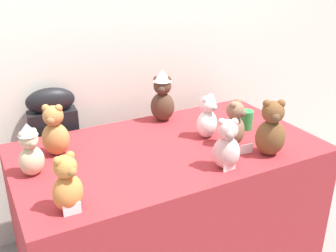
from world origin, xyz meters
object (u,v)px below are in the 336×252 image
object	(u,v)px
teddy_bear_mocha	(234,125)
teddy_bear_blush	(227,145)
teddy_bear_cocoa	(162,96)
teddy_bear_chestnut	(271,130)
teddy_bear_caramel	(55,132)
party_cup_green	(246,120)
teddy_bear_sand	(30,150)
teddy_bear_ginger	(67,184)
display_table	(168,210)
teddy_bear_snow	(207,118)
instrument_case	(59,166)

from	to	relation	value
teddy_bear_mocha	teddy_bear_blush	bearing A→B (deg)	-161.20
teddy_bear_cocoa	teddy_bear_chestnut	distance (m)	0.71
teddy_bear_caramel	party_cup_green	bearing A→B (deg)	18.11
teddy_bear_sand	teddy_bear_chestnut	distance (m)	1.15
teddy_bear_blush	teddy_bear_mocha	xyz separation A→B (m)	(0.18, 0.18, -0.00)
teddy_bear_blush	party_cup_green	world-z (taller)	teddy_bear_blush
teddy_bear_chestnut	teddy_bear_caramel	bearing A→B (deg)	178.87
teddy_bear_ginger	teddy_bear_cocoa	xyz separation A→B (m)	(0.74, 0.65, 0.04)
display_table	teddy_bear_mocha	distance (m)	0.62
teddy_bear_snow	teddy_bear_caramel	xyz separation A→B (m)	(-0.78, 0.18, 0.01)
display_table	teddy_bear_caramel	world-z (taller)	teddy_bear_caramel
instrument_case	teddy_bear_mocha	distance (m)	1.13
teddy_bear_blush	display_table	bearing A→B (deg)	138.40
teddy_bear_snow	instrument_case	bearing A→B (deg)	119.46
teddy_bear_chestnut	teddy_bear_snow	bearing A→B (deg)	143.44
teddy_bear_mocha	teddy_bear_chestnut	world-z (taller)	teddy_bear_chestnut
teddy_bear_ginger	teddy_bear_sand	world-z (taller)	teddy_bear_sand
display_table	teddy_bear_chestnut	world-z (taller)	teddy_bear_chestnut
teddy_bear_sand	teddy_bear_caramel	bearing A→B (deg)	30.01
instrument_case	teddy_bear_sand	size ratio (longest dim) A/B	4.06
teddy_bear_mocha	party_cup_green	size ratio (longest dim) A/B	2.29
instrument_case	teddy_bear_caramel	xyz separation A→B (m)	(-0.07, -0.38, 0.40)
teddy_bear_snow	party_cup_green	world-z (taller)	teddy_bear_snow
teddy_bear_blush	teddy_bear_chestnut	world-z (taller)	teddy_bear_chestnut
teddy_bear_ginger	party_cup_green	world-z (taller)	teddy_bear_ginger
display_table	teddy_bear_snow	distance (m)	0.57
teddy_bear_mocha	teddy_bear_snow	bearing A→B (deg)	87.50
teddy_bear_snow	teddy_bear_sand	xyz separation A→B (m)	(-0.93, 0.02, 0.01)
teddy_bear_blush	teddy_bear_sand	size ratio (longest dim) A/B	0.99
teddy_bear_caramel	teddy_bear_blush	bearing A→B (deg)	-9.05
teddy_bear_ginger	teddy_bear_blush	size ratio (longest dim) A/B	0.97
teddy_bear_cocoa	teddy_bear_sand	size ratio (longest dim) A/B	1.25
teddy_bear_snow	teddy_bear_blush	xyz separation A→B (m)	(-0.11, -0.34, 0.00)
teddy_bear_ginger	teddy_bear_caramel	world-z (taller)	teddy_bear_caramel
teddy_bear_sand	teddy_bear_ginger	bearing A→B (deg)	-94.19
display_table	teddy_bear_blush	world-z (taller)	teddy_bear_blush
teddy_bear_caramel	teddy_bear_sand	bearing A→B (deg)	-105.33
teddy_bear_blush	teddy_bear_ginger	bearing A→B (deg)	-155.79
teddy_bear_sand	teddy_bear_chestnut	xyz separation A→B (m)	(1.09, -0.35, 0.01)
teddy_bear_chestnut	teddy_bear_blush	bearing A→B (deg)	-150.97
teddy_bear_sand	party_cup_green	bearing A→B (deg)	-18.06
teddy_bear_sand	teddy_bear_mocha	distance (m)	1.01
teddy_bear_mocha	teddy_bear_sand	bearing A→B (deg)	143.19
instrument_case	teddy_bear_sand	bearing A→B (deg)	-107.04
teddy_bear_caramel	teddy_bear_chestnut	size ratio (longest dim) A/B	0.91
teddy_bear_chestnut	party_cup_green	bearing A→B (deg)	99.32
teddy_bear_blush	teddy_bear_mocha	distance (m)	0.26
display_table	teddy_bear_chestnut	xyz separation A→B (m)	(0.41, -0.31, 0.54)
instrument_case	teddy_bear_snow	distance (m)	0.99
party_cup_green	teddy_bear_ginger	bearing A→B (deg)	-164.20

